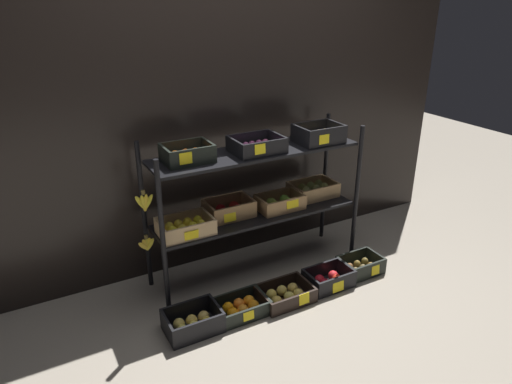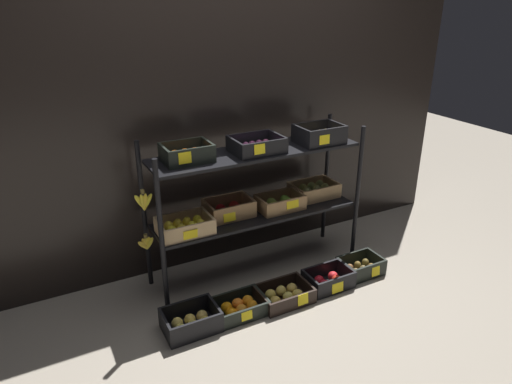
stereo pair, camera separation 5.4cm
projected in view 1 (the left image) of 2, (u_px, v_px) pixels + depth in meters
name	position (u px, v px, depth m)	size (l,w,h in m)	color
ground_plane	(256.00, 270.00, 3.47)	(10.00, 10.00, 0.00)	gray
storefront_wall	(230.00, 133.00, 3.41)	(3.89, 0.12, 1.92)	black
display_rack	(255.00, 185.00, 3.19)	(1.61, 0.42, 1.06)	black
crate_ground_apple_gold	(193.00, 323.00, 2.83)	(0.34, 0.24, 0.14)	black
crate_ground_orange	(241.00, 308.00, 2.98)	(0.34, 0.24, 0.10)	black
crate_ground_center_apple_gold	(285.00, 295.00, 3.11)	(0.36, 0.26, 0.10)	black
crate_ground_apple_red	(329.00, 279.00, 3.26)	(0.33, 0.23, 0.13)	black
crate_ground_kiwi	(360.00, 266.00, 3.42)	(0.31, 0.23, 0.12)	black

